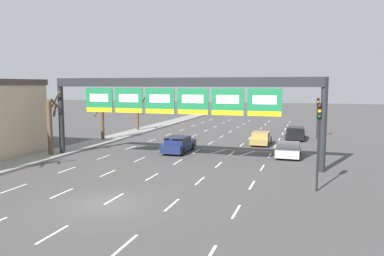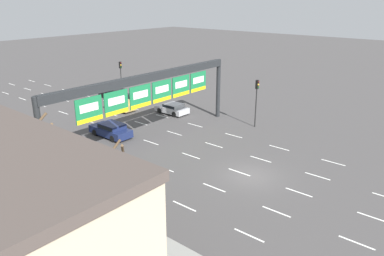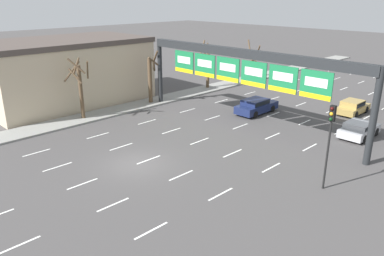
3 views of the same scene
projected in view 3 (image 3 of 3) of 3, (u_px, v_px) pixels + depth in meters
The scene contains 13 objects.
ground_plane at pixel (137, 164), 25.02m from camera, with size 220.00×220.00×0.00m, color #474444.
sidewalk_left at pixel (59, 124), 32.62m from camera, with size 2.80×110.00×0.15m.
lane_dashes at pixel (258, 120), 33.90m from camera, with size 13.32×67.00×0.01m.
sign_gantry at pixel (243, 64), 30.42m from camera, with size 21.86×0.70×6.59m.
building_near at pixel (65, 71), 38.79m from camera, with size 9.75×16.23×6.52m.
car_navy at pixel (256, 105), 35.66m from camera, with size 1.92×4.60×1.42m.
car_silver at pixel (359, 129), 29.66m from camera, with size 1.95×3.95×1.25m.
car_gold at pixel (353, 107), 35.49m from camera, with size 1.80×3.95×1.33m.
traffic_light_mid_block at pixel (330, 131), 20.68m from camera, with size 0.30×0.35×5.04m.
tree_bare_closest at pixel (80, 86), 33.05m from camera, with size 2.25×2.24×5.54m.
tree_bare_second at pixel (151, 77), 38.22m from camera, with size 1.42×1.56×5.37m.
tree_bare_third at pixel (252, 60), 50.62m from camera, with size 2.00×2.33×4.97m.
tree_bare_furthest at pixel (207, 65), 44.50m from camera, with size 1.66×1.78×5.55m.
Camera 3 is at (18.89, -13.26, 10.64)m, focal length 35.00 mm.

